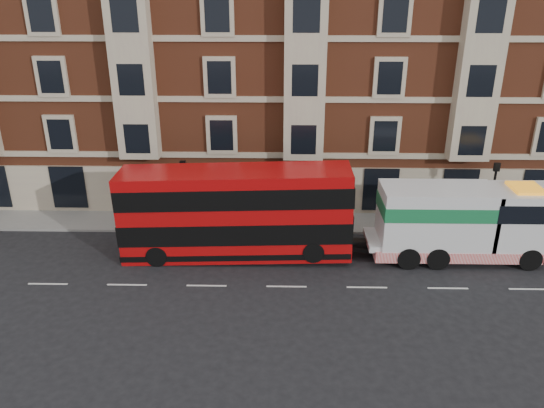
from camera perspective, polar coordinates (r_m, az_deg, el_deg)
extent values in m
plane|color=black|center=(26.71, 1.57, -8.87)|extent=(120.00, 120.00, 0.00)
cube|color=slate|center=(33.29, 1.51, -1.95)|extent=(90.00, 3.00, 0.15)
cube|color=brown|center=(38.05, 2.39, 15.24)|extent=(45.00, 12.00, 18.00)
cylinder|color=black|center=(31.79, -9.32, 0.58)|extent=(0.14, 0.14, 4.00)
cube|color=black|center=(31.06, -9.57, 4.16)|extent=(0.35, 0.15, 0.50)
cylinder|color=black|center=(33.59, 22.49, 0.30)|extent=(0.14, 0.14, 4.00)
cube|color=black|center=(32.90, 23.04, 3.68)|extent=(0.35, 0.15, 0.50)
cube|color=#AF090B|center=(28.48, -3.92, -0.96)|extent=(12.24, 2.73, 4.81)
cube|color=black|center=(28.77, -3.88, -2.25)|extent=(12.28, 2.79, 1.15)
cube|color=black|center=(28.00, -3.99, 1.40)|extent=(12.28, 2.79, 1.09)
cylinder|color=black|center=(28.92, -12.28, -5.49)|extent=(1.14, 0.35, 1.14)
cylinder|color=black|center=(31.06, -11.30, -3.33)|extent=(1.14, 0.35, 1.14)
cylinder|color=black|center=(28.04, 4.48, -5.17)|extent=(1.14, 0.35, 1.14)
cylinder|color=black|center=(30.24, 4.24, -2.97)|extent=(1.14, 0.35, 1.14)
cube|color=silver|center=(30.55, 19.25, -3.72)|extent=(9.84, 2.51, 0.33)
cube|color=silver|center=(31.12, 25.14, -1.28)|extent=(3.50, 2.73, 3.17)
cube|color=silver|center=(29.56, 17.20, -1.18)|extent=(5.90, 2.73, 3.17)
cube|color=#186E3C|center=(29.35, 17.32, -0.21)|extent=(5.96, 2.77, 0.77)
cube|color=red|center=(30.65, 18.77, -4.36)|extent=(8.74, 2.79, 0.60)
cylinder|color=black|center=(31.00, 25.98, -5.35)|extent=(1.20, 0.38, 1.20)
cylinder|color=black|center=(33.00, 24.33, -3.35)|extent=(1.20, 0.38, 1.20)
cylinder|color=black|center=(29.31, 17.38, -5.59)|extent=(1.20, 0.44, 1.20)
cylinder|color=black|center=(31.42, 16.23, -3.45)|extent=(1.20, 0.44, 1.20)
cylinder|color=black|center=(28.92, 14.46, -5.64)|extent=(1.20, 0.44, 1.20)
cylinder|color=black|center=(31.05, 13.50, -3.47)|extent=(1.20, 0.44, 1.20)
imported|color=#1E1B37|center=(32.83, -14.04, -1.35)|extent=(0.70, 0.69, 1.62)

